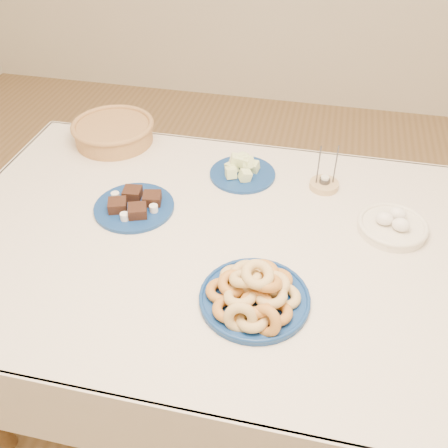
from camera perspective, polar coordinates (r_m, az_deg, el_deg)
The scene contains 8 objects.
ground at distance 2.04m, azimuth 0.32°, elevation -17.77°, with size 5.00×5.00×0.00m, color olive.
dining_table at distance 1.54m, azimuth 0.41°, elevation -4.75°, with size 1.71×1.11×0.75m.
donut_platter at distance 1.27m, azimuth 3.51°, elevation -8.00°, with size 0.30×0.30×0.13m.
melon_plate at distance 1.72m, azimuth 2.15°, elevation 6.28°, with size 0.27×0.27×0.08m.
brownie_plate at distance 1.59m, azimuth -10.21°, elevation 2.10°, with size 0.26×0.26×0.04m.
wicker_basket at distance 1.95m, azimuth -12.52°, elevation 10.31°, with size 0.38×0.38×0.08m.
candle_holder at distance 1.69m, azimuth 11.37°, elevation 4.50°, with size 0.12×0.12×0.16m.
egg_bowl at distance 1.56m, azimuth 18.70°, elevation -0.15°, with size 0.24×0.24×0.07m.
Camera 1 is at (0.23, -1.07, 1.72)m, focal length 40.00 mm.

